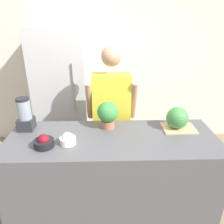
# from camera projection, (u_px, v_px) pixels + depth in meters

# --- Properties ---
(wall_back) EXTENTS (8.00, 0.06, 2.60)m
(wall_back) POSITION_uv_depth(u_px,v_px,m) (109.00, 64.00, 3.49)
(wall_back) COLOR silver
(wall_back) RESTS_ON ground_plane
(counter_island) EXTENTS (2.02, 0.74, 0.93)m
(counter_island) POSITION_uv_depth(u_px,v_px,m) (112.00, 176.00, 2.27)
(counter_island) COLOR #4C4C51
(counter_island) RESTS_ON ground_plane
(refrigerator) EXTENTS (0.74, 0.70, 1.88)m
(refrigerator) POSITION_uv_depth(u_px,v_px,m) (63.00, 93.00, 3.26)
(refrigerator) COLOR #B7B7BC
(refrigerator) RESTS_ON ground_plane
(person) EXTENTS (0.58, 0.27, 1.71)m
(person) POSITION_uv_depth(u_px,v_px,m) (111.00, 117.00, 2.63)
(person) COLOR #4C608C
(person) RESTS_ON ground_plane
(cutting_board) EXTENTS (0.33, 0.24, 0.01)m
(cutting_board) POSITION_uv_depth(u_px,v_px,m) (179.00, 128.00, 2.24)
(cutting_board) COLOR tan
(cutting_board) RESTS_ON counter_island
(watermelon) EXTENTS (0.22, 0.22, 0.22)m
(watermelon) POSITION_uv_depth(u_px,v_px,m) (177.00, 118.00, 2.19)
(watermelon) COLOR #3D7F3D
(watermelon) RESTS_ON cutting_board
(bowl_cherries) EXTENTS (0.18, 0.18, 0.12)m
(bowl_cherries) POSITION_uv_depth(u_px,v_px,m) (44.00, 142.00, 1.92)
(bowl_cherries) COLOR black
(bowl_cherries) RESTS_ON counter_island
(bowl_cream) EXTENTS (0.15, 0.15, 0.11)m
(bowl_cream) POSITION_uv_depth(u_px,v_px,m) (68.00, 139.00, 1.96)
(bowl_cream) COLOR white
(bowl_cream) RESTS_ON counter_island
(blender) EXTENTS (0.15, 0.15, 0.34)m
(blender) POSITION_uv_depth(u_px,v_px,m) (25.00, 115.00, 2.17)
(blender) COLOR #28282D
(blender) RESTS_ON counter_island
(potted_plant) EXTENTS (0.21, 0.21, 0.28)m
(potted_plant) POSITION_uv_depth(u_px,v_px,m) (108.00, 114.00, 2.21)
(potted_plant) COLOR #996647
(potted_plant) RESTS_ON counter_island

